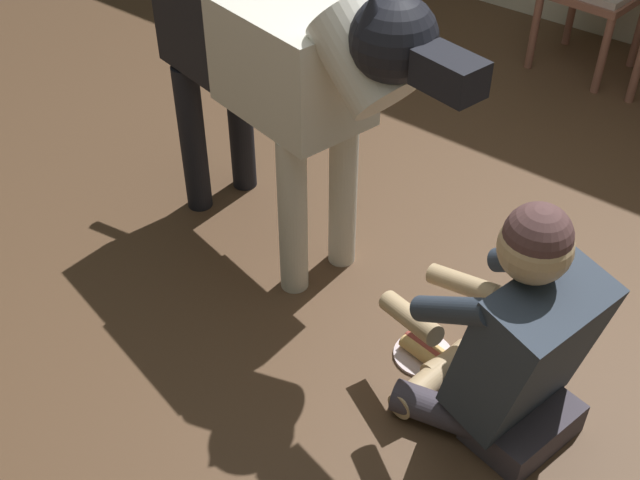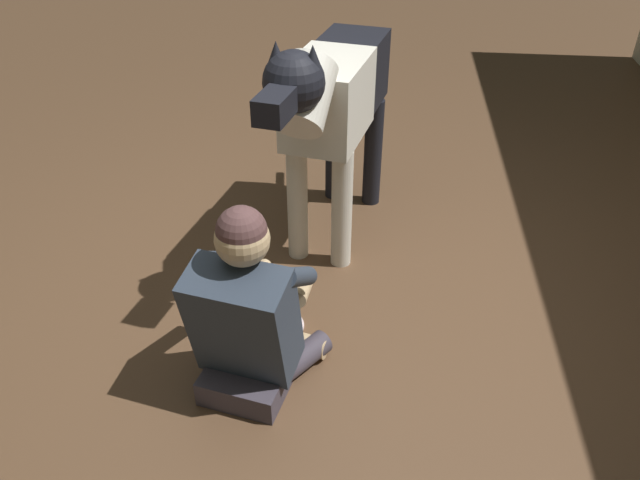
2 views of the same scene
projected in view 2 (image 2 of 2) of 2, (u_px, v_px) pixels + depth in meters
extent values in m
plane|color=brown|center=(319.00, 309.00, 3.07)|extent=(14.42, 14.42, 0.00)
cube|color=#413B46|center=(244.00, 384.00, 2.59)|extent=(0.31, 0.38, 0.12)
cylinder|color=#413B46|center=(227.00, 349.00, 2.75)|extent=(0.41, 0.20, 0.11)
cylinder|color=tan|center=(254.00, 331.00, 2.86)|extent=(0.14, 0.37, 0.09)
cylinder|color=#413B46|center=(292.00, 365.00, 2.67)|extent=(0.39, 0.33, 0.11)
cylinder|color=tan|center=(289.00, 339.00, 2.81)|extent=(0.19, 0.37, 0.09)
cube|color=#2E3847|center=(244.00, 321.00, 2.45)|extent=(0.39, 0.45, 0.54)
cylinder|color=#2E3847|center=(218.00, 261.00, 2.54)|extent=(0.30, 0.14, 0.24)
cylinder|color=tan|center=(251.00, 276.00, 2.80)|extent=(0.28, 0.16, 0.12)
cylinder|color=#2E3847|center=(298.00, 277.00, 2.45)|extent=(0.30, 0.14, 0.24)
cylinder|color=tan|center=(303.00, 287.00, 2.74)|extent=(0.27, 0.09, 0.12)
sphere|color=tan|center=(242.00, 239.00, 2.28)|extent=(0.21, 0.21, 0.21)
sphere|color=brown|center=(241.00, 231.00, 2.26)|extent=(0.19, 0.19, 0.19)
cylinder|color=silver|center=(342.00, 209.00, 3.21)|extent=(0.11, 0.11, 0.67)
cylinder|color=silver|center=(297.00, 202.00, 3.27)|extent=(0.11, 0.11, 0.67)
cylinder|color=black|center=(373.00, 153.00, 3.74)|extent=(0.11, 0.11, 0.67)
cylinder|color=black|center=(334.00, 148.00, 3.80)|extent=(0.11, 0.11, 0.67)
cube|color=silver|center=(328.00, 99.00, 3.05)|extent=(0.59, 0.45, 0.39)
cube|color=black|center=(350.00, 72.00, 3.37)|extent=(0.52, 0.42, 0.37)
cylinder|color=silver|center=(303.00, 95.00, 2.67)|extent=(0.43, 0.32, 0.38)
sphere|color=black|center=(294.00, 82.00, 2.52)|extent=(0.26, 0.26, 0.26)
cube|color=black|center=(275.00, 107.00, 2.36)|extent=(0.22, 0.15, 0.10)
cone|color=black|center=(313.00, 59.00, 2.46)|extent=(0.11, 0.11, 0.12)
cone|color=black|center=(276.00, 55.00, 2.50)|extent=(0.11, 0.11, 0.12)
cylinder|color=black|center=(362.00, 64.00, 3.58)|extent=(0.35, 0.12, 0.23)
cylinder|color=silver|center=(282.00, 326.00, 2.97)|extent=(0.21, 0.21, 0.01)
cylinder|color=#E4B264|center=(277.00, 320.00, 2.95)|extent=(0.17, 0.07, 0.05)
cylinder|color=#E4B264|center=(286.00, 322.00, 2.94)|extent=(0.17, 0.07, 0.05)
cylinder|color=#93382D|center=(282.00, 320.00, 2.94)|extent=(0.17, 0.06, 0.04)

